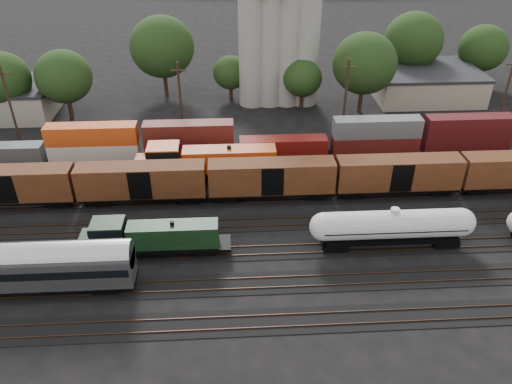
{
  "coord_description": "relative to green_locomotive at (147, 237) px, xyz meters",
  "views": [
    {
      "loc": [
        -4.94,
        -46.21,
        33.24
      ],
      "look_at": [
        -2.22,
        2.0,
        3.0
      ],
      "focal_mm": 35.0,
      "sensor_mm": 36.0,
      "label": 1
    }
  ],
  "objects": [
    {
      "name": "ground",
      "position": [
        13.78,
        5.0,
        -2.34
      ],
      "size": [
        600.0,
        600.0,
        0.0
      ],
      "primitive_type": "plane",
      "color": "black"
    },
    {
      "name": "grain_silo",
      "position": [
        17.06,
        41.0,
        8.92
      ],
      "size": [
        13.4,
        5.0,
        29.0
      ],
      "color": "#98968C",
      "rests_on": "ground"
    },
    {
      "name": "boxcar_string",
      "position": [
        36.68,
        10.0,
        0.78
      ],
      "size": [
        184.4,
        2.9,
        4.2
      ],
      "color": "black",
      "rests_on": "ground"
    },
    {
      "name": "orange_locomotive",
      "position": [
        5.26,
        15.0,
        0.45
      ],
      "size": [
        19.66,
        3.28,
        4.91
      ],
      "color": "black",
      "rests_on": "ground"
    },
    {
      "name": "passenger_coach",
      "position": [
        -12.43,
        -5.0,
        0.98
      ],
      "size": [
        23.89,
        2.95,
        5.42
      ],
      "color": "silver",
      "rests_on": "ground"
    },
    {
      "name": "tree_band",
      "position": [
        12.29,
        42.62,
        5.46
      ],
      "size": [
        165.26,
        22.63,
        14.48
      ],
      "color": "black",
      "rests_on": "ground"
    },
    {
      "name": "green_locomotive",
      "position": [
        0.0,
        0.0,
        0.0
      ],
      "size": [
        15.34,
        2.71,
        4.06
      ],
      "color": "black",
      "rests_on": "ground"
    },
    {
      "name": "industrial_sheds",
      "position": [
        20.4,
        40.25,
        0.22
      ],
      "size": [
        119.38,
        17.26,
        5.1
      ],
      "color": "#9E937F",
      "rests_on": "ground"
    },
    {
      "name": "utility_poles",
      "position": [
        13.78,
        27.0,
        3.87
      ],
      "size": [
        122.2,
        0.36,
        12.0
      ],
      "color": "black",
      "rests_on": "ground"
    },
    {
      "name": "container_wall",
      "position": [
        9.4,
        20.0,
        0.34
      ],
      "size": [
        160.54,
        2.6,
        5.8
      ],
      "color": "black",
      "rests_on": "ground"
    },
    {
      "name": "tracks",
      "position": [
        13.78,
        5.0,
        -2.29
      ],
      "size": [
        180.0,
        33.2,
        0.2
      ],
      "color": "black",
      "rests_on": "ground"
    },
    {
      "name": "tank_car_a",
      "position": [
        25.4,
        -0.0,
        0.38
      ],
      "size": [
        17.46,
        3.13,
        4.57
      ],
      "color": "silver",
      "rests_on": "ground"
    }
  ]
}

